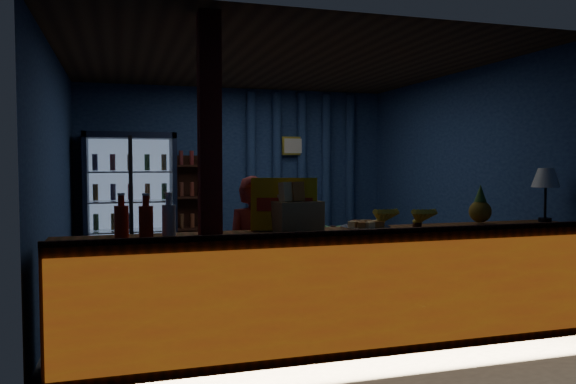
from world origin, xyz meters
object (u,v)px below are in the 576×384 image
object	(u,v)px
pastry_tray	(365,226)
table_lamp	(546,180)
green_chair	(345,245)
shopkeeper	(255,257)

from	to	relation	value
pastry_tray	table_lamp	world-z (taller)	table_lamp
table_lamp	green_chair	bearing A→B (deg)	101.43
shopkeeper	table_lamp	world-z (taller)	table_lamp
shopkeeper	pastry_tray	bearing A→B (deg)	-17.26
table_lamp	pastry_tray	bearing A→B (deg)	-179.57
pastry_tray	table_lamp	distance (m)	1.84
shopkeeper	green_chair	world-z (taller)	shopkeeper
table_lamp	shopkeeper	bearing A→B (deg)	171.40
shopkeeper	green_chair	xyz separation A→B (m)	(2.00, 2.81, -0.38)
shopkeeper	pastry_tray	distance (m)	0.98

